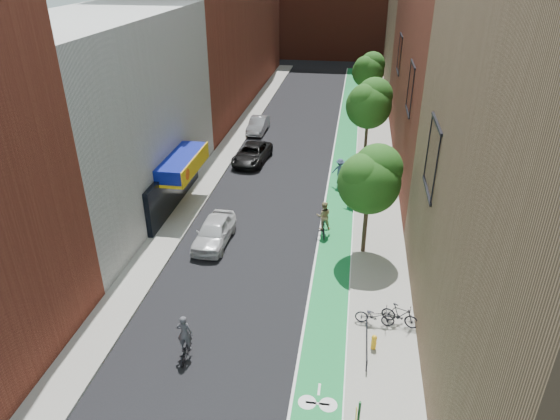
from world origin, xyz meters
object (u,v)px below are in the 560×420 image
at_px(parked_car_white, 214,231).
at_px(parked_car_black, 252,154).
at_px(cyclist_lane_near, 323,221).
at_px(parked_car_silver, 258,125).
at_px(cyclist_lane_far, 340,174).
at_px(fire_hydrant, 374,341).
at_px(cyclist_lead, 185,343).
at_px(cyclist_lane_mid, 351,194).

xyz_separation_m(parked_car_white, parked_car_black, (-0.37, 12.67, -0.06)).
bearing_deg(cyclist_lane_near, parked_car_silver, -77.82).
bearing_deg(parked_car_white, cyclist_lane_near, 18.84).
height_order(cyclist_lane_far, fire_hydrant, cyclist_lane_far).
xyz_separation_m(parked_car_black, cyclist_lane_far, (7.20, -3.56, 0.24)).
bearing_deg(cyclist_lane_far, parked_car_silver, -48.72).
distance_m(parked_car_silver, fire_hydrant, 29.64).
bearing_deg(cyclist_lead, cyclist_lane_near, -117.71).
bearing_deg(parked_car_white, cyclist_lead, -80.52).
distance_m(parked_car_silver, cyclist_lane_near, 19.69).
distance_m(parked_car_white, parked_car_silver, 20.18).
bearing_deg(fire_hydrant, parked_car_silver, 110.61).
xyz_separation_m(parked_car_white, cyclist_lead, (1.28, -9.16, -0.03)).
xyz_separation_m(cyclist_lead, cyclist_lane_mid, (6.42, 15.32, 0.06)).
bearing_deg(parked_car_silver, parked_car_black, -81.28).
height_order(parked_car_silver, cyclist_lead, cyclist_lead).
bearing_deg(parked_car_silver, cyclist_lane_mid, -55.73).
bearing_deg(fire_hydrant, cyclist_lane_far, 97.75).
height_order(parked_car_white, cyclist_lead, cyclist_lead).
distance_m(cyclist_lane_mid, cyclist_lane_far, 3.08).
bearing_deg(cyclist_lane_far, parked_car_white, 57.94).
height_order(parked_car_silver, cyclist_lane_near, cyclist_lane_near).
xyz_separation_m(cyclist_lead, cyclist_lane_near, (4.92, 11.09, 0.18)).
bearing_deg(cyclist_lead, parked_car_white, -85.83).
distance_m(parked_car_silver, cyclist_lane_far, 13.71).
bearing_deg(cyclist_lane_mid, parked_car_black, -51.90).
bearing_deg(parked_car_white, parked_car_silver, 95.28).
relative_size(parked_car_black, parked_car_silver, 1.18).
relative_size(parked_car_white, cyclist_lane_near, 2.06).
relative_size(cyclist_lead, cyclist_lane_far, 1.00).
relative_size(parked_car_silver, cyclist_lane_near, 1.97).
bearing_deg(cyclist_lead, fire_hydrant, -172.61).
xyz_separation_m(parked_car_black, cyclist_lane_near, (6.57, -10.74, 0.21)).
xyz_separation_m(parked_car_silver, fire_hydrant, (10.43, -27.74, -0.18)).
distance_m(parked_car_white, parked_car_black, 12.68).
relative_size(parked_car_silver, cyclist_lane_mid, 2.02).
xyz_separation_m(parked_car_black, cyclist_lead, (1.66, -21.83, 0.03)).
relative_size(parked_car_silver, cyclist_lane_far, 2.03).
xyz_separation_m(parked_car_silver, cyclist_lane_mid, (9.03, -13.97, 0.08)).
bearing_deg(parked_car_silver, fire_hydrant, -68.00).
bearing_deg(parked_car_silver, parked_car_white, -84.83).
relative_size(cyclist_lane_mid, cyclist_lane_far, 1.00).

